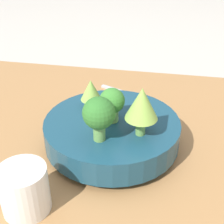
% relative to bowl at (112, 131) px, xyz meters
% --- Properties ---
extents(ground_plane, '(6.00, 6.00, 0.00)m').
position_rel_bowl_xyz_m(ground_plane, '(-0.01, -0.02, -0.09)').
color(ground_plane, '#ADA89E').
extents(table, '(1.00, 0.77, 0.05)m').
position_rel_bowl_xyz_m(table, '(-0.01, -0.02, -0.06)').
color(table, '#9E7042').
rests_on(table, ground_plane).
extents(bowl, '(0.27, 0.27, 0.06)m').
position_rel_bowl_xyz_m(bowl, '(0.00, 0.00, 0.00)').
color(bowl, navy).
rests_on(bowl, table).
extents(broccoli_floret_back, '(0.06, 0.06, 0.09)m').
position_rel_bowl_xyz_m(broccoli_floret_back, '(0.01, 0.07, 0.08)').
color(broccoli_floret_back, '#609347').
rests_on(broccoli_floret_back, bowl).
extents(romanesco_piece_near, '(0.04, 0.04, 0.06)m').
position_rel_bowl_xyz_m(romanesco_piece_near, '(0.05, -0.04, 0.06)').
color(romanesco_piece_near, '#609347').
rests_on(romanesco_piece_near, bowl).
extents(romanesco_piece_far, '(0.06, 0.06, 0.10)m').
position_rel_bowl_xyz_m(romanesco_piece_far, '(-0.06, 0.04, 0.09)').
color(romanesco_piece_far, '#609347').
rests_on(romanesco_piece_far, bowl).
extents(broccoli_floret_center, '(0.05, 0.05, 0.07)m').
position_rel_bowl_xyz_m(broccoli_floret_center, '(0.00, -0.00, 0.07)').
color(broccoli_floret_center, '#7AB256').
rests_on(broccoli_floret_center, bowl).
extents(cup, '(0.08, 0.08, 0.08)m').
position_rel_bowl_xyz_m(cup, '(0.10, 0.19, 0.00)').
color(cup, silver).
rests_on(cup, table).
extents(fork, '(0.18, 0.08, 0.01)m').
position_rel_bowl_xyz_m(fork, '(-0.00, -0.24, -0.03)').
color(fork, '#B2B2B7').
rests_on(fork, table).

